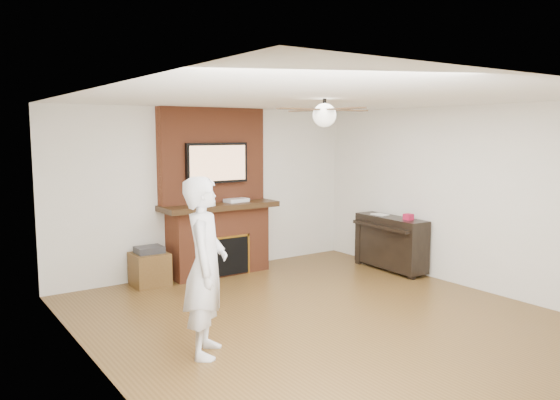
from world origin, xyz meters
TOP-DOWN VIEW (x-y plane):
  - room_shell at (0.00, 0.00)m, footprint 5.36×5.86m
  - fireplace at (0.00, 2.55)m, footprint 1.78×0.64m
  - tv at (0.00, 2.50)m, footprint 1.00×0.08m
  - ceiling_fan at (-0.00, 0.00)m, footprint 1.21×1.21m
  - person at (-1.54, -0.13)m, footprint 0.71×0.76m
  - side_table at (-1.10, 2.48)m, footprint 0.48×0.48m
  - piano at (2.30, 1.16)m, footprint 0.54×1.30m
  - cable_box at (0.29, 2.45)m, footprint 0.38×0.25m
  - candle_orange at (-0.20, 2.29)m, footprint 0.07×0.07m
  - candle_green at (-0.04, 2.30)m, footprint 0.07×0.07m
  - candle_cream at (0.08, 2.39)m, footprint 0.08×0.08m
  - candle_blue at (0.30, 2.32)m, footprint 0.05×0.05m

SIDE VIEW (x-z plane):
  - candle_blue at x=0.30m, z-range 0.00..0.08m
  - candle_green at x=-0.04m, z-range 0.00..0.10m
  - candle_cream at x=0.08m, z-range 0.00..0.10m
  - candle_orange at x=-0.20m, z-range 0.00..0.13m
  - side_table at x=-1.10m, z-range -0.02..0.53m
  - piano at x=2.30m, z-range -0.01..0.91m
  - person at x=-1.54m, z-range 0.00..1.73m
  - fireplace at x=0.00m, z-range -0.25..2.25m
  - cable_box at x=0.29m, z-range 1.08..1.13m
  - room_shell at x=0.00m, z-range -0.18..2.68m
  - tv at x=0.00m, z-range 1.38..1.98m
  - ceiling_fan at x=0.00m, z-range 2.18..2.49m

